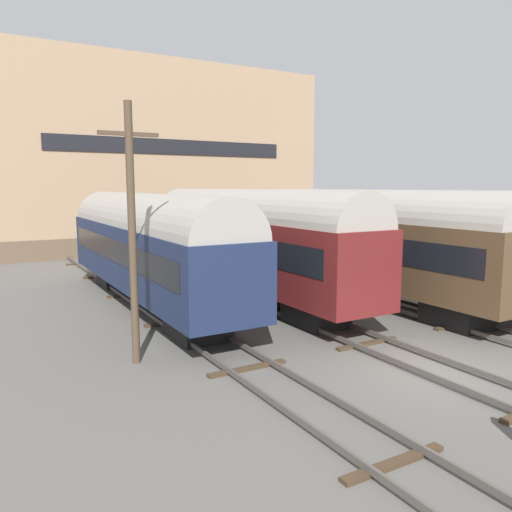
{
  "coord_description": "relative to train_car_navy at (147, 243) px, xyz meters",
  "views": [
    {
      "loc": [
        -11.74,
        -9.62,
        5.48
      ],
      "look_at": [
        0.0,
        10.79,
        2.2
      ],
      "focal_mm": 35.0,
      "sensor_mm": 36.0,
      "label": 1
    }
  ],
  "objects": [
    {
      "name": "ground_plane",
      "position": [
        4.77,
        -12.43,
        -2.94
      ],
      "size": [
        200.0,
        200.0,
        0.0
      ],
      "primitive_type": "plane",
      "color": "#56544F"
    },
    {
      "name": "utility_pole",
      "position": [
        -2.72,
        -7.12,
        1.22
      ],
      "size": [
        1.8,
        0.24,
        7.98
      ],
      "color": "#473828",
      "rests_on": "ground"
    },
    {
      "name": "warehouse_building",
      "position": [
        7.87,
        23.57,
        4.98
      ],
      "size": [
        28.5,
        12.41,
        15.83
      ],
      "color": "brown",
      "rests_on": "ground"
    },
    {
      "name": "train_car_navy",
      "position": [
        0.0,
        0.0,
        0.0
      ],
      "size": [
        3.11,
        17.28,
        5.19
      ],
      "color": "black",
      "rests_on": "ground"
    },
    {
      "name": "track_middle",
      "position": [
        4.77,
        -12.43,
        -2.79
      ],
      "size": [
        2.6,
        60.0,
        0.26
      ],
      "color": "#4C4742",
      "rests_on": "ground"
    },
    {
      "name": "track_left",
      "position": [
        0.0,
        -12.43,
        -2.79
      ],
      "size": [
        2.6,
        60.0,
        0.26
      ],
      "color": "#4C4742",
      "rests_on": "ground"
    },
    {
      "name": "train_car_maroon",
      "position": [
        4.77,
        -0.67,
        0.13
      ],
      "size": [
        2.97,
        17.65,
        5.37
      ],
      "color": "black",
      "rests_on": "ground"
    },
    {
      "name": "train_car_brown",
      "position": [
        9.55,
        -4.24,
        0.11
      ],
      "size": [
        2.92,
        15.72,
        5.35
      ],
      "color": "black",
      "rests_on": "ground"
    }
  ]
}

